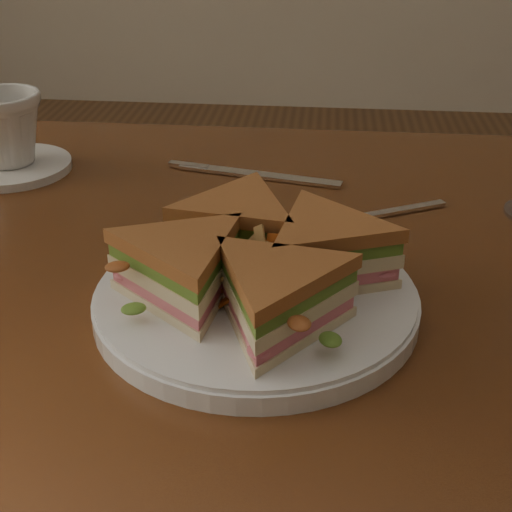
{
  "coord_description": "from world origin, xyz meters",
  "views": [
    {
      "loc": [
        0.03,
        -0.57,
        1.07
      ],
      "look_at": [
        -0.02,
        -0.07,
        0.8
      ],
      "focal_mm": 50.0,
      "sensor_mm": 36.0,
      "label": 1
    }
  ],
  "objects_px": {
    "spoon": "(330,222)",
    "knife": "(247,174)",
    "table": "(284,357)",
    "plate": "(256,301)",
    "saucer": "(12,167)",
    "coffee_cup": "(5,129)",
    "sandwich_wedges": "(256,261)"
  },
  "relations": [
    {
      "from": "spoon",
      "to": "knife",
      "type": "bearing_deg",
      "value": 101.77
    },
    {
      "from": "spoon",
      "to": "table",
      "type": "bearing_deg",
      "value": -139.09
    },
    {
      "from": "plate",
      "to": "table",
      "type": "bearing_deg",
      "value": 73.17
    },
    {
      "from": "spoon",
      "to": "saucer",
      "type": "height_order",
      "value": "same"
    },
    {
      "from": "saucer",
      "to": "coffee_cup",
      "type": "distance_m",
      "value": 0.05
    },
    {
      "from": "spoon",
      "to": "knife",
      "type": "relative_size",
      "value": 0.79
    },
    {
      "from": "plate",
      "to": "spoon",
      "type": "height_order",
      "value": "plate"
    },
    {
      "from": "coffee_cup",
      "to": "spoon",
      "type": "bearing_deg",
      "value": -12.82
    },
    {
      "from": "table",
      "to": "plate",
      "type": "bearing_deg",
      "value": -106.83
    },
    {
      "from": "table",
      "to": "coffee_cup",
      "type": "bearing_deg",
      "value": 148.91
    },
    {
      "from": "plate",
      "to": "knife",
      "type": "relative_size",
      "value": 1.25
    },
    {
      "from": "plate",
      "to": "spoon",
      "type": "xyz_separation_m",
      "value": [
        0.06,
        0.16,
        -0.0
      ]
    },
    {
      "from": "sandwich_wedges",
      "to": "knife",
      "type": "distance_m",
      "value": 0.29
    },
    {
      "from": "table",
      "to": "plate",
      "type": "height_order",
      "value": "plate"
    },
    {
      "from": "table",
      "to": "coffee_cup",
      "type": "height_order",
      "value": "coffee_cup"
    },
    {
      "from": "knife",
      "to": "saucer",
      "type": "bearing_deg",
      "value": -165.38
    },
    {
      "from": "sandwich_wedges",
      "to": "coffee_cup",
      "type": "relative_size",
      "value": 3.0
    },
    {
      "from": "sandwich_wedges",
      "to": "saucer",
      "type": "distance_m",
      "value": 0.43
    },
    {
      "from": "knife",
      "to": "spoon",
      "type": "bearing_deg",
      "value": -38.96
    },
    {
      "from": "table",
      "to": "plate",
      "type": "xyz_separation_m",
      "value": [
        -0.02,
        -0.07,
        0.11
      ]
    },
    {
      "from": "plate",
      "to": "saucer",
      "type": "distance_m",
      "value": 0.43
    },
    {
      "from": "saucer",
      "to": "sandwich_wedges",
      "type": "bearing_deg",
      "value": -40.46
    },
    {
      "from": "sandwich_wedges",
      "to": "knife",
      "type": "xyz_separation_m",
      "value": [
        -0.04,
        0.29,
        -0.04
      ]
    },
    {
      "from": "knife",
      "to": "coffee_cup",
      "type": "bearing_deg",
      "value": -165.38
    },
    {
      "from": "sandwich_wedges",
      "to": "saucer",
      "type": "relative_size",
      "value": 1.95
    },
    {
      "from": "knife",
      "to": "saucer",
      "type": "height_order",
      "value": "saucer"
    },
    {
      "from": "sandwich_wedges",
      "to": "spoon",
      "type": "relative_size",
      "value": 1.63
    },
    {
      "from": "sandwich_wedges",
      "to": "spoon",
      "type": "distance_m",
      "value": 0.18
    },
    {
      "from": "knife",
      "to": "plate",
      "type": "bearing_deg",
      "value": -69.82
    },
    {
      "from": "table",
      "to": "saucer",
      "type": "height_order",
      "value": "saucer"
    },
    {
      "from": "table",
      "to": "spoon",
      "type": "distance_m",
      "value": 0.15
    },
    {
      "from": "sandwich_wedges",
      "to": "saucer",
      "type": "xyz_separation_m",
      "value": [
        -0.33,
        0.28,
        -0.04
      ]
    }
  ]
}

